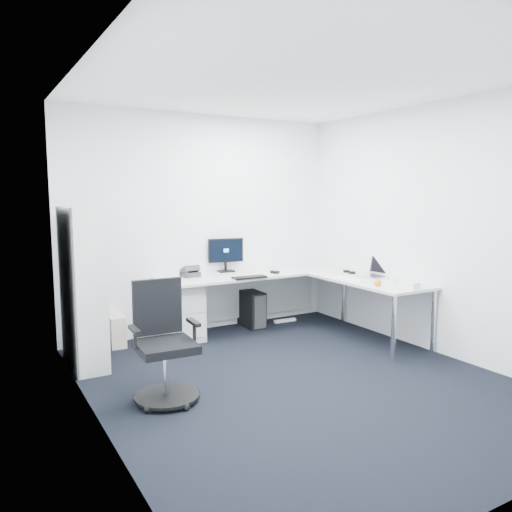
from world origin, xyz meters
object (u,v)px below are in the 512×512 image
bookshelf (82,287)px  task_chair (166,343)px  monitor (226,255)px  l_desk (270,306)px  laptop (371,267)px

bookshelf → task_chair: (0.41, -1.26, -0.30)m
bookshelf → monitor: size_ratio=3.48×
l_desk → bookshelf: bearing=178.7°
bookshelf → task_chair: 1.36m
l_desk → monitor: (-0.28, 0.61, 0.59)m
monitor → laptop: 1.82m
bookshelf → task_chair: bearing=-72.1°
l_desk → monitor: size_ratio=5.40×
task_chair → bookshelf: bearing=110.7°
task_chair → monitor: bearing=53.7°
bookshelf → monitor: (1.89, 0.56, 0.15)m
bookshelf → task_chair: size_ratio=1.59×
bookshelf → laptop: bearing=-11.8°
task_chair → monitor: size_ratio=2.18×
task_chair → laptop: (2.82, 0.59, 0.35)m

